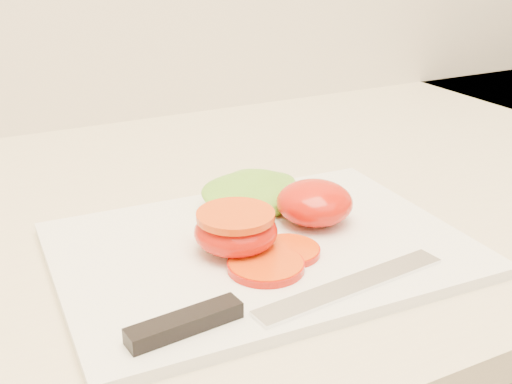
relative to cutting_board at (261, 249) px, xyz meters
name	(u,v)px	position (x,y,z in m)	size (l,w,h in m)	color
cutting_board	(261,249)	(0.00, 0.00, 0.00)	(0.35, 0.25, 0.01)	white
tomato_half_dome	(315,202)	(0.06, 0.02, 0.02)	(0.07, 0.07, 0.04)	red
tomato_half_cut	(236,229)	(-0.02, 0.00, 0.02)	(0.07, 0.07, 0.04)	red
tomato_slice_0	(266,265)	(-0.02, -0.04, 0.01)	(0.06, 0.06, 0.01)	#DB4F0D
tomato_slice_1	(287,251)	(0.01, -0.03, 0.01)	(0.05, 0.05, 0.01)	#DB4F0D
lettuce_leaf_0	(254,194)	(0.03, 0.08, 0.02)	(0.11, 0.08, 0.02)	#6DBB31
knife	(255,307)	(-0.05, -0.09, 0.01)	(0.26, 0.04, 0.01)	silver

